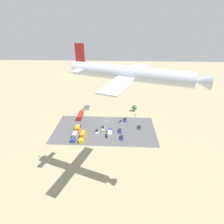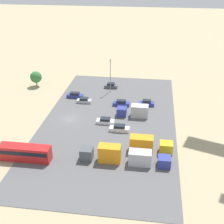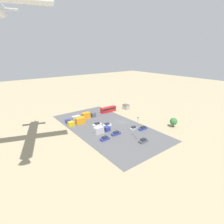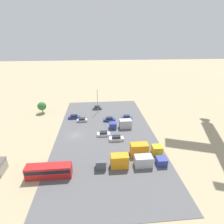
{
  "view_description": "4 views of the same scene",
  "coord_description": "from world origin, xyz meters",
  "px_view_note": "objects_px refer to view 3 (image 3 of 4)",
  "views": [
    {
      "loc": [
        -9.31,
        103.32,
        62.07
      ],
      "look_at": [
        -5.79,
        32.06,
        24.34
      ],
      "focal_mm": 28.0,
      "sensor_mm": 36.0,
      "label": 1
    },
    {
      "loc": [
        68.62,
        20.67,
        37.49
      ],
      "look_at": [
        2.15,
        11.35,
        3.86
      ],
      "focal_mm": 50.0,
      "sensor_mm": 36.0,
      "label": 2
    },
    {
      "loc": [
        -66.36,
        57.97,
        36.15
      ],
      "look_at": [
        0.43,
        6.76,
        7.22
      ],
      "focal_mm": 28.0,
      "sensor_mm": 36.0,
      "label": 3
    },
    {
      "loc": [
        52.15,
        7.83,
        31.03
      ],
      "look_at": [
        -1.31,
        12.59,
        7.6
      ],
      "focal_mm": 28.0,
      "sensor_mm": 36.0,
      "label": 4
    }
  ],
  "objects_px": {
    "parked_car_0": "(105,139)",
    "parked_truck_0": "(101,130)",
    "parked_car_3": "(107,125)",
    "parked_car_5": "(116,133)",
    "bus": "(108,109)",
    "parked_truck_1": "(88,115)",
    "parked_car_6": "(134,128)",
    "parked_car_2": "(143,128)",
    "parked_car_4": "(97,124)",
    "shed_building": "(126,107)",
    "parked_car_1": "(143,141)",
    "parked_truck_2": "(74,119)",
    "parked_truck_3": "(78,122)"
  },
  "relations": [
    {
      "from": "parked_car_6",
      "to": "parked_car_2",
      "type": "bearing_deg",
      "value": 48.69
    },
    {
      "from": "parked_truck_2",
      "to": "shed_building",
      "type": "bearing_deg",
      "value": -91.18
    },
    {
      "from": "parked_car_2",
      "to": "parked_truck_3",
      "type": "xyz_separation_m",
      "value": [
        25.45,
        22.42,
        0.87
      ]
    },
    {
      "from": "bus",
      "to": "parked_car_4",
      "type": "bearing_deg",
      "value": 128.98
    },
    {
      "from": "parked_car_0",
      "to": "parked_truck_0",
      "type": "bearing_deg",
      "value": -22.56
    },
    {
      "from": "shed_building",
      "to": "parked_car_3",
      "type": "distance_m",
      "value": 30.53
    },
    {
      "from": "bus",
      "to": "parked_car_1",
      "type": "relative_size",
      "value": 2.64
    },
    {
      "from": "parked_truck_2",
      "to": "parked_car_3",
      "type": "bearing_deg",
      "value": -145.49
    },
    {
      "from": "parked_car_3",
      "to": "parked_car_5",
      "type": "bearing_deg",
      "value": 165.58
    },
    {
      "from": "shed_building",
      "to": "parked_car_0",
      "type": "relative_size",
      "value": 1.0
    },
    {
      "from": "parked_car_0",
      "to": "parked_truck_1",
      "type": "bearing_deg",
      "value": -15.76
    },
    {
      "from": "bus",
      "to": "parked_truck_1",
      "type": "relative_size",
      "value": 1.28
    },
    {
      "from": "shed_building",
      "to": "parked_car_0",
      "type": "height_order",
      "value": "shed_building"
    },
    {
      "from": "parked_car_3",
      "to": "parked_truck_3",
      "type": "bearing_deg",
      "value": 44.97
    },
    {
      "from": "parked_car_5",
      "to": "parked_truck_1",
      "type": "xyz_separation_m",
      "value": [
        26.53,
        -0.73,
        0.96
      ]
    },
    {
      "from": "shed_building",
      "to": "parked_car_4",
      "type": "distance_m",
      "value": 32.69
    },
    {
      "from": "parked_car_0",
      "to": "bus",
      "type": "bearing_deg",
      "value": -38.67
    },
    {
      "from": "bus",
      "to": "parked_car_6",
      "type": "bearing_deg",
      "value": 168.68
    },
    {
      "from": "parked_car_4",
      "to": "parked_truck_1",
      "type": "height_order",
      "value": "parked_truck_1"
    },
    {
      "from": "bus",
      "to": "parked_truck_1",
      "type": "xyz_separation_m",
      "value": [
        -1.87,
        15.78,
        -0.08
      ]
    },
    {
      "from": "parked_car_6",
      "to": "parked_truck_2",
      "type": "bearing_deg",
      "value": -145.32
    },
    {
      "from": "parked_car_4",
      "to": "bus",
      "type": "bearing_deg",
      "value": 128.98
    },
    {
      "from": "shed_building",
      "to": "parked_car_5",
      "type": "bearing_deg",
      "value": 131.49
    },
    {
      "from": "parked_car_3",
      "to": "parked_truck_0",
      "type": "distance_m",
      "value": 8.48
    },
    {
      "from": "bus",
      "to": "parked_truck_0",
      "type": "height_order",
      "value": "bus"
    },
    {
      "from": "shed_building",
      "to": "parked_truck_0",
      "type": "bearing_deg",
      "value": 120.8
    },
    {
      "from": "parked_car_0",
      "to": "parked_car_5",
      "type": "bearing_deg",
      "value": -81.69
    },
    {
      "from": "parked_car_4",
      "to": "parked_truck_2",
      "type": "bearing_deg",
      "value": -151.08
    },
    {
      "from": "shed_building",
      "to": "parked_car_4",
      "type": "bearing_deg",
      "value": 111.19
    },
    {
      "from": "bus",
      "to": "parked_car_1",
      "type": "height_order",
      "value": "bus"
    },
    {
      "from": "parked_truck_2",
      "to": "parked_truck_3",
      "type": "relative_size",
      "value": 0.93
    },
    {
      "from": "parked_car_4",
      "to": "parked_car_6",
      "type": "relative_size",
      "value": 1.14
    },
    {
      "from": "parked_truck_2",
      "to": "parked_car_4",
      "type": "bearing_deg",
      "value": -151.08
    },
    {
      "from": "parked_car_6",
      "to": "parked_truck_1",
      "type": "xyz_separation_m",
      "value": [
        27.09,
        9.98,
        1.03
      ]
    },
    {
      "from": "parked_truck_0",
      "to": "parked_car_4",
      "type": "bearing_deg",
      "value": 159.97
    },
    {
      "from": "parked_car_0",
      "to": "parked_car_1",
      "type": "distance_m",
      "value": 16.48
    },
    {
      "from": "parked_car_4",
      "to": "parked_truck_3",
      "type": "relative_size",
      "value": 0.52
    },
    {
      "from": "parked_car_0",
      "to": "parked_truck_2",
      "type": "xyz_separation_m",
      "value": [
        27.71,
        1.08,
        0.63
      ]
    },
    {
      "from": "parked_car_2",
      "to": "parked_truck_0",
      "type": "xyz_separation_m",
      "value": [
        9.56,
        18.29,
        0.77
      ]
    },
    {
      "from": "parked_car_5",
      "to": "parked_truck_3",
      "type": "bearing_deg",
      "value": 20.7
    },
    {
      "from": "parked_car_2",
      "to": "parked_car_6",
      "type": "height_order",
      "value": "parked_car_2"
    },
    {
      "from": "parked_car_2",
      "to": "parked_truck_2",
      "type": "distance_m",
      "value": 37.59
    },
    {
      "from": "parked_truck_2",
      "to": "parked_car_5",
      "type": "bearing_deg",
      "value": -163.05
    },
    {
      "from": "parked_car_5",
      "to": "parked_car_3",
      "type": "bearing_deg",
      "value": -14.42
    },
    {
      "from": "parked_truck_2",
      "to": "parked_truck_3",
      "type": "xyz_separation_m",
      "value": [
        -4.81,
        0.13,
        0.22
      ]
    },
    {
      "from": "parked_truck_0",
      "to": "parked_car_5",
      "type": "bearing_deg",
      "value": 34.69
    },
    {
      "from": "parked_car_3",
      "to": "parked_car_6",
      "type": "relative_size",
      "value": 1.07
    },
    {
      "from": "parked_car_1",
      "to": "parked_truck_2",
      "type": "distance_m",
      "value": 41.31
    },
    {
      "from": "parked_car_3",
      "to": "parked_car_1",
      "type": "bearing_deg",
      "value": -175.33
    },
    {
      "from": "parked_car_0",
      "to": "parked_truck_0",
      "type": "xyz_separation_m",
      "value": [
        7.0,
        -2.91,
        0.75
      ]
    }
  ]
}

